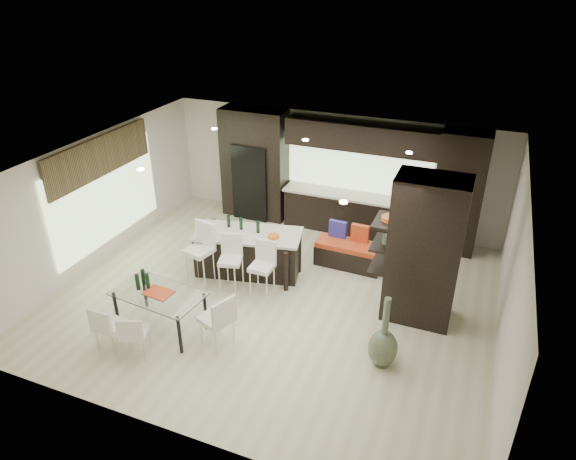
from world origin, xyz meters
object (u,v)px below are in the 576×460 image
at_px(stool_left, 200,261).
at_px(dining_table, 161,311).
at_px(stool_right, 262,277).
at_px(kitchen_island, 248,252).
at_px(bench, 349,255).
at_px(chair_near, 135,335).
at_px(chair_end, 216,322).
at_px(floor_vase, 384,332).
at_px(stool_mid, 231,270).
at_px(chair_far, 111,328).

xyz_separation_m(stool_left, dining_table, (0.07, -1.47, -0.16)).
distance_m(stool_right, dining_table, 1.95).
xyz_separation_m(kitchen_island, stool_right, (0.66, -0.77, 0.02)).
bearing_deg(bench, chair_near, -119.78).
relative_size(dining_table, chair_end, 1.68).
bearing_deg(kitchen_island, dining_table, -116.98).
bearing_deg(floor_vase, bench, 115.98).
relative_size(kitchen_island, stool_left, 2.02).
bearing_deg(chair_end, stool_left, 60.04).
height_order(stool_left, dining_table, stool_left).
xyz_separation_m(kitchen_island, floor_vase, (3.19, -1.73, 0.19)).
height_order(kitchen_island, stool_left, stool_left).
distance_m(bench, chair_near, 4.66).
distance_m(dining_table, chair_end, 1.10).
bearing_deg(stool_left, bench, 47.85).
bearing_deg(chair_end, stool_mid, 40.29).
relative_size(stool_right, dining_table, 0.61).
bearing_deg(floor_vase, chair_near, -161.63).
relative_size(dining_table, chair_far, 1.93).
distance_m(chair_far, chair_end, 1.74).
height_order(stool_left, stool_mid, stool_left).
distance_m(stool_mid, dining_table, 1.61).
bearing_deg(kitchen_island, chair_far, -122.07).
height_order(stool_mid, dining_table, stool_mid).
bearing_deg(stool_mid, chair_near, -120.39).
bearing_deg(chair_near, bench, 37.56).
bearing_deg(bench, stool_mid, -134.89).
relative_size(kitchen_island, floor_vase, 1.68).
bearing_deg(chair_far, dining_table, 57.30).
relative_size(bench, dining_table, 0.91).
distance_m(stool_left, stool_mid, 0.66).
xyz_separation_m(stool_right, chair_far, (-1.73, -2.22, -0.07)).
distance_m(kitchen_island, floor_vase, 3.63).
bearing_deg(chair_far, chair_end, 25.51).
bearing_deg(dining_table, kitchen_island, 81.64).
bearing_deg(chair_far, stool_mid, 65.02).
height_order(kitchen_island, bench, kitchen_island).
bearing_deg(kitchen_island, stool_left, -142.04).
xyz_separation_m(bench, chair_end, (-1.36, -3.24, 0.19)).
distance_m(chair_near, chair_far, 0.48).
relative_size(kitchen_island, chair_near, 2.85).
relative_size(bench, chair_end, 1.53).
height_order(chair_near, chair_far, chair_far).
height_order(stool_mid, chair_far, stool_mid).
bearing_deg(floor_vase, kitchen_island, 151.49).
height_order(stool_mid, chair_end, stool_mid).
relative_size(stool_left, stool_right, 1.12).
bearing_deg(stool_right, floor_vase, -20.25).
relative_size(bench, floor_vase, 1.09).
bearing_deg(stool_mid, dining_table, -126.99).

